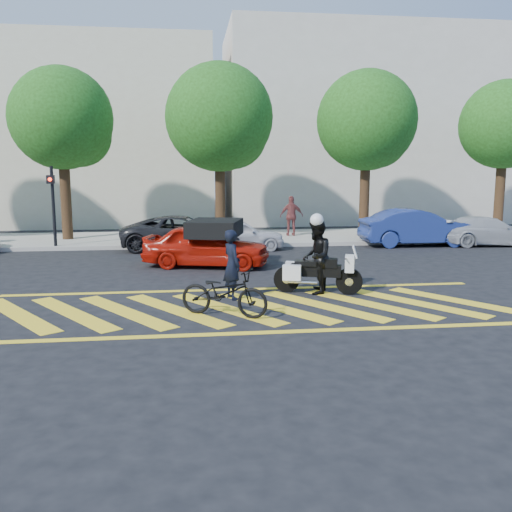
{
  "coord_description": "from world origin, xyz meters",
  "views": [
    {
      "loc": [
        -1.39,
        -11.69,
        3.04
      ],
      "look_at": [
        0.17,
        0.75,
        1.05
      ],
      "focal_mm": 38.0,
      "sensor_mm": 36.0,
      "label": 1
    }
  ],
  "objects": [
    {
      "name": "parked_right",
      "position": [
        7.81,
        9.2,
        0.74
      ],
      "size": [
        4.55,
        1.68,
        1.49
      ],
      "primitive_type": "imported",
      "rotation": [
        0.0,
        0.0,
        1.55
      ],
      "color": "navy",
      "rests_on": "ground"
    },
    {
      "name": "parked_mid_right",
      "position": [
        0.48,
        8.81,
        0.6
      ],
      "size": [
        3.65,
        1.76,
        1.2
      ],
      "primitive_type": "imported",
      "rotation": [
        0.0,
        0.0,
        1.67
      ],
      "color": "silver",
      "rests_on": "ground"
    },
    {
      "name": "building_left",
      "position": [
        -8.0,
        21.0,
        5.0
      ],
      "size": [
        16.0,
        8.0,
        10.0
      ],
      "primitive_type": "cube",
      "color": "beige",
      "rests_on": "ground"
    },
    {
      "name": "sidewalk",
      "position": [
        0.0,
        12.0,
        0.07
      ],
      "size": [
        60.0,
        5.0,
        0.15
      ],
      "primitive_type": "cube",
      "color": "#9E998E",
      "rests_on": "ground"
    },
    {
      "name": "parked_mid_left",
      "position": [
        -1.58,
        9.2,
        0.66
      ],
      "size": [
        4.91,
        2.6,
        1.31
      ],
      "primitive_type": "imported",
      "rotation": [
        0.0,
        0.0,
        1.48
      ],
      "color": "black",
      "rests_on": "ground"
    },
    {
      "name": "red_convertible",
      "position": [
        -0.84,
        5.39,
        0.68
      ],
      "size": [
        4.26,
        2.56,
        1.36
      ],
      "primitive_type": "imported",
      "rotation": [
        0.0,
        0.0,
        1.32
      ],
      "color": "#B01408",
      "rests_on": "ground"
    },
    {
      "name": "signal_pole",
      "position": [
        -6.5,
        9.74,
        1.92
      ],
      "size": [
        0.28,
        0.43,
        3.2
      ],
      "color": "black",
      "rests_on": "ground"
    },
    {
      "name": "parked_far_right",
      "position": [
        10.7,
        8.91,
        0.59
      ],
      "size": [
        4.14,
        1.91,
        1.17
      ],
      "primitive_type": "imported",
      "rotation": [
        0.0,
        0.0,
        1.5
      ],
      "color": "#A3A5AA",
      "rests_on": "ground"
    },
    {
      "name": "ground",
      "position": [
        0.0,
        0.0,
        0.0
      ],
      "size": [
        90.0,
        90.0,
        0.0
      ],
      "primitive_type": "plane",
      "color": "black",
      "rests_on": "ground"
    },
    {
      "name": "crosswalk",
      "position": [
        -0.04,
        0.0,
        0.0
      ],
      "size": [
        12.33,
        4.0,
        0.01
      ],
      "color": "yellow",
      "rests_on": "ground"
    },
    {
      "name": "bicycle",
      "position": [
        -0.68,
        -0.61,
        0.5
      ],
      "size": [
        2.02,
        1.43,
        1.01
      ],
      "primitive_type": "imported",
      "rotation": [
        0.0,
        0.0,
        1.13
      ],
      "color": "black",
      "rests_on": "ground"
    },
    {
      "name": "officer_moto",
      "position": [
        1.73,
        1.24,
        0.92
      ],
      "size": [
        0.94,
        1.07,
        1.84
      ],
      "primitive_type": "imported",
      "rotation": [
        0.0,
        0.0,
        -1.89
      ],
      "color": "black",
      "rests_on": "ground"
    },
    {
      "name": "tree_left",
      "position": [
        -6.37,
        12.06,
        4.99
      ],
      "size": [
        4.2,
        4.2,
        7.26
      ],
      "color": "black",
      "rests_on": "ground"
    },
    {
      "name": "building_right",
      "position": [
        9.0,
        21.0,
        5.5
      ],
      "size": [
        16.0,
        8.0,
        11.0
      ],
      "primitive_type": "cube",
      "color": "beige",
      "rests_on": "ground"
    },
    {
      "name": "tree_center",
      "position": [
        0.13,
        12.06,
        5.1
      ],
      "size": [
        4.6,
        4.6,
        7.56
      ],
      "color": "black",
      "rests_on": "ground"
    },
    {
      "name": "tree_right",
      "position": [
        6.63,
        12.06,
        5.05
      ],
      "size": [
        4.4,
        4.4,
        7.41
      ],
      "color": "black",
      "rests_on": "ground"
    },
    {
      "name": "tree_far_right",
      "position": [
        13.13,
        12.06,
        4.94
      ],
      "size": [
        4.0,
        4.0,
        7.1
      ],
      "color": "black",
      "rests_on": "ground"
    },
    {
      "name": "officer_bike",
      "position": [
        -0.38,
        0.91,
        0.83
      ],
      "size": [
        0.58,
        0.71,
        1.66
      ],
      "primitive_type": "imported",
      "rotation": [
        0.0,
        0.0,
        1.92
      ],
      "color": "black",
      "rests_on": "ground"
    },
    {
      "name": "pedestrian_right",
      "position": [
        3.16,
        11.96,
        1.03
      ],
      "size": [
        1.05,
        0.46,
        1.76
      ],
      "primitive_type": "imported",
      "rotation": [
        0.0,
        0.0,
        3.11
      ],
      "color": "brown",
      "rests_on": "sidewalk"
    },
    {
      "name": "police_motorcycle",
      "position": [
        1.75,
        1.26,
        0.53
      ],
      "size": [
        2.14,
        1.07,
        0.97
      ],
      "rotation": [
        0.0,
        0.0,
        -0.32
      ],
      "color": "black",
      "rests_on": "ground"
    }
  ]
}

